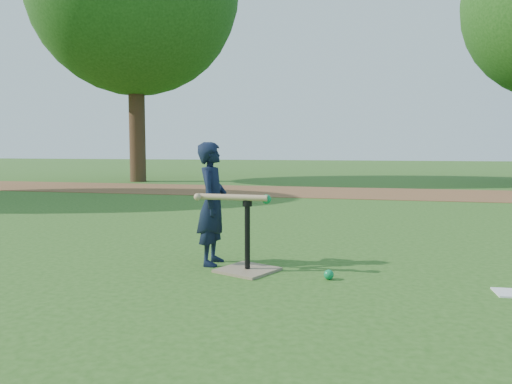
# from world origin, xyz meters

# --- Properties ---
(ground) EXTENTS (80.00, 80.00, 0.00)m
(ground) POSITION_xyz_m (0.00, 0.00, 0.00)
(ground) COLOR #285116
(ground) RESTS_ON ground
(dirt_strip) EXTENTS (24.00, 3.00, 0.01)m
(dirt_strip) POSITION_xyz_m (0.00, 7.50, 0.01)
(dirt_strip) COLOR brown
(dirt_strip) RESTS_ON ground
(child) EXTENTS (0.29, 0.42, 1.10)m
(child) POSITION_xyz_m (-0.04, -0.11, 0.55)
(child) COLOR black
(child) RESTS_ON ground
(wiffle_ball_ground) EXTENTS (0.08, 0.08, 0.08)m
(wiffle_ball_ground) POSITION_xyz_m (1.03, -0.40, 0.04)
(wiffle_ball_ground) COLOR #0B7E41
(wiffle_ball_ground) RESTS_ON ground
(batting_tee) EXTENTS (0.56, 0.56, 0.61)m
(batting_tee) POSITION_xyz_m (0.33, -0.29, 0.11)
(batting_tee) COLOR #877256
(batting_tee) RESTS_ON ground
(swing_action) EXTENTS (0.66, 0.13, 0.08)m
(swing_action) POSITION_xyz_m (0.24, -0.31, 0.63)
(swing_action) COLOR tan
(swing_action) RESTS_ON ground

